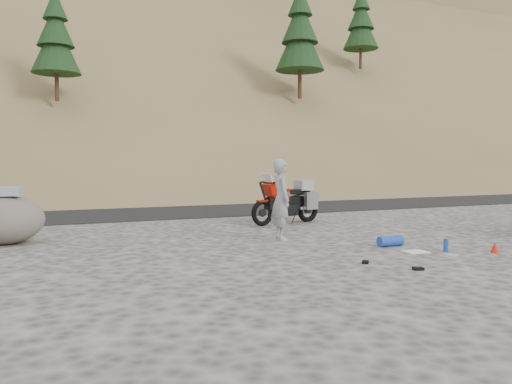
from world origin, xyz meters
TOP-DOWN VIEW (x-y plane):
  - ground at (0.00, 0.00)m, footprint 140.00×140.00m
  - road at (0.00, 9.00)m, footprint 120.00×7.00m
  - hillside at (-0.05, 40.88)m, footprint 120.00×73.00m
  - motorcycle at (1.32, 3.42)m, footprint 2.28×1.00m
  - man at (-0.15, 0.98)m, footprint 0.51×0.69m
  - boulder at (-5.48, 2.70)m, footprint 1.87×1.75m
  - gear_white_cloth at (1.44, -1.32)m, footprint 0.44×0.40m
  - gear_blue_mat at (1.42, -0.63)m, footprint 0.52×0.22m
  - gear_bottle at (1.96, -1.53)m, footprint 0.11×0.11m
  - gear_funnel at (2.70, -1.97)m, footprint 0.18×0.18m
  - gear_glove_a at (0.40, -2.55)m, footprint 0.18×0.15m
  - gear_glove_b at (-0.03, -1.81)m, footprint 0.17×0.17m
  - gear_blue_cloth at (1.81, -1.84)m, footprint 0.31×0.27m

SIDE VIEW (x-z plane):
  - ground at x=0.00m, z-range 0.00..0.00m
  - road at x=0.00m, z-range -0.03..0.03m
  - man at x=-0.15m, z-range -0.86..0.86m
  - gear_blue_cloth at x=1.81m, z-range 0.00..0.01m
  - gear_white_cloth at x=1.44m, z-range 0.00..0.01m
  - gear_glove_a at x=0.40m, z-range 0.00..0.04m
  - gear_glove_b at x=-0.03m, z-range 0.00..0.05m
  - gear_funnel at x=2.70m, z-range 0.00..0.20m
  - gear_blue_mat at x=1.42m, z-range 0.00..0.20m
  - gear_bottle at x=1.96m, z-range 0.00..0.24m
  - boulder at x=-5.48m, z-range -0.07..1.08m
  - motorcycle at x=1.32m, z-range -0.10..1.28m
  - hillside at x=-0.05m, z-range -12.28..34.44m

